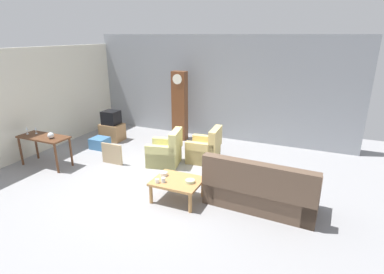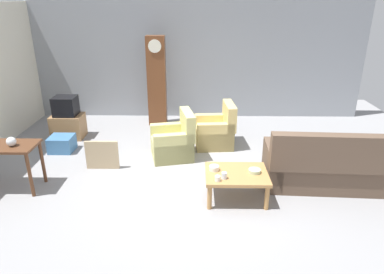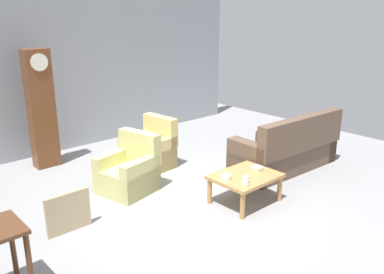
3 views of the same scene
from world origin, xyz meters
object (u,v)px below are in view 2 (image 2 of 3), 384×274
at_px(armchair_olive_near, 174,142).
at_px(armchair_olive_far, 216,132).
at_px(framed_picture_leaning, 102,155).
at_px(couch_floral, 330,167).
at_px(grandfather_clock, 157,81).
at_px(coffee_table_wood, 236,176).
at_px(storage_box_blue, 62,144).
at_px(bowl_white_stacked, 214,168).
at_px(tv_crt, 65,106).
at_px(tv_stand_cabinet, 68,126).
at_px(glass_dome_cloche, 11,142).
at_px(bowl_shallow_green, 255,171).
at_px(cup_blue_rimmed, 224,176).
at_px(cup_white_porcelain, 218,178).

relative_size(armchair_olive_near, armchair_olive_far, 1.02).
bearing_deg(armchair_olive_far, framed_picture_leaning, -152.21).
bearing_deg(couch_floral, grandfather_clock, 135.83).
relative_size(coffee_table_wood, grandfather_clock, 0.45).
bearing_deg(storage_box_blue, bowl_white_stacked, -28.76).
bearing_deg(tv_crt, armchair_olive_far, -7.10).
height_order(tv_stand_cabinet, storage_box_blue, tv_stand_cabinet).
height_order(glass_dome_cloche, bowl_white_stacked, glass_dome_cloche).
bearing_deg(coffee_table_wood, framed_picture_leaning, 157.58).
height_order(couch_floral, framed_picture_leaning, couch_floral).
bearing_deg(coffee_table_wood, bowl_white_stacked, 167.09).
relative_size(glass_dome_cloche, bowl_shallow_green, 0.79).
xyz_separation_m(cup_blue_rimmed, bowl_white_stacked, (-0.14, 0.27, -0.01)).
bearing_deg(cup_white_porcelain, framed_picture_leaning, 148.97).
bearing_deg(cup_white_porcelain, bowl_shallow_green, 24.98).
xyz_separation_m(grandfather_clock, tv_crt, (-1.92, -0.95, -0.34)).
relative_size(grandfather_clock, glass_dome_cloche, 14.24).
xyz_separation_m(couch_floral, storage_box_blue, (-4.98, 1.38, -0.20)).
height_order(armchair_olive_near, armchair_olive_far, same).
xyz_separation_m(couch_floral, cup_blue_rimmed, (-1.79, -0.56, 0.13)).
bearing_deg(cup_blue_rimmed, cup_white_porcelain, -145.19).
height_order(tv_stand_cabinet, cup_white_porcelain, tv_stand_cabinet).
xyz_separation_m(armchair_olive_far, grandfather_clock, (-1.38, 1.36, 0.77)).
bearing_deg(bowl_shallow_green, glass_dome_cloche, 177.41).
xyz_separation_m(storage_box_blue, bowl_shallow_green, (3.67, -1.74, 0.31)).
relative_size(armchair_olive_far, coffee_table_wood, 0.96).
height_order(bowl_white_stacked, bowl_shallow_green, bowl_white_stacked).
xyz_separation_m(tv_stand_cabinet, cup_white_porcelain, (3.21, -2.77, 0.21)).
bearing_deg(bowl_white_stacked, framed_picture_leaning, 156.05).
height_order(grandfather_clock, glass_dome_cloche, grandfather_clock).
xyz_separation_m(armchair_olive_near, tv_stand_cabinet, (-2.45, 1.01, -0.04)).
height_order(grandfather_clock, cup_blue_rimmed, grandfather_clock).
height_order(storage_box_blue, cup_blue_rimmed, cup_blue_rimmed).
distance_m(tv_stand_cabinet, bowl_shallow_green, 4.54).
xyz_separation_m(couch_floral, cup_white_porcelain, (-1.89, -0.63, 0.12)).
height_order(coffee_table_wood, storage_box_blue, coffee_table_wood).
bearing_deg(couch_floral, armchair_olive_far, 136.07).
height_order(armchair_olive_far, coffee_table_wood, armchair_olive_far).
relative_size(framed_picture_leaning, cup_white_porcelain, 7.23).
relative_size(grandfather_clock, bowl_shallow_green, 11.26).
distance_m(storage_box_blue, cup_white_porcelain, 3.70).
height_order(tv_crt, cup_white_porcelain, tv_crt).
bearing_deg(bowl_white_stacked, storage_box_blue, 151.24).
bearing_deg(couch_floral, tv_crt, 157.24).
bearing_deg(glass_dome_cloche, bowl_shallow_green, -2.59).
distance_m(tv_crt, cup_white_porcelain, 4.25).
bearing_deg(cup_blue_rimmed, framed_picture_leaning, 151.59).
height_order(cup_white_porcelain, cup_blue_rimmed, cup_blue_rimmed).
distance_m(coffee_table_wood, cup_blue_rimmed, 0.30).
distance_m(cup_white_porcelain, cup_blue_rimmed, 0.12).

